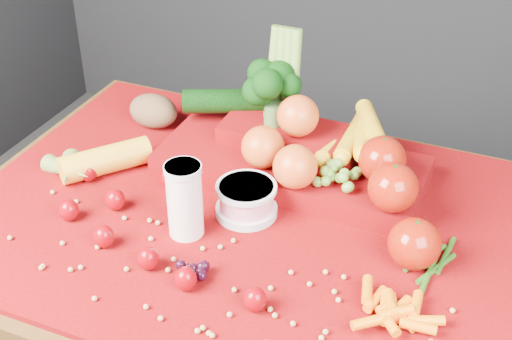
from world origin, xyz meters
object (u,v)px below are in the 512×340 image
at_px(table, 252,260).
at_px(yogurt_bowl, 246,199).
at_px(produce_mound, 307,153).
at_px(milk_glass, 185,198).

xyz_separation_m(table, yogurt_bowl, (-0.01, 0.00, 0.14)).
relative_size(yogurt_bowl, produce_mound, 0.19).
bearing_deg(table, milk_glass, -134.03).
distance_m(milk_glass, yogurt_bowl, 0.13).
bearing_deg(produce_mound, milk_glass, -120.47).
relative_size(table, yogurt_bowl, 9.67).
xyz_separation_m(table, milk_glass, (-0.09, -0.09, 0.18)).
bearing_deg(milk_glass, table, 45.97).
height_order(table, yogurt_bowl, yogurt_bowl).
height_order(milk_glass, yogurt_bowl, milk_glass).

